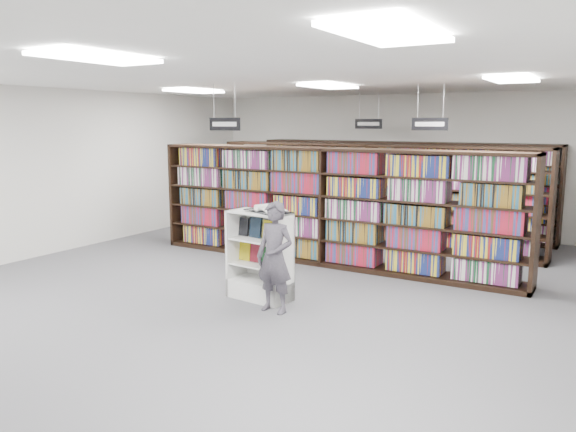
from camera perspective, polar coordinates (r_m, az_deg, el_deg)
The scene contains 18 objects.
floor at distance 8.60m, azimuth -2.17°, elevation -7.67°, with size 12.00×12.00×0.00m, color #4E4D52.
ceiling at distance 8.25m, azimuth -2.31°, elevation 14.08°, with size 10.00×12.00×0.10m, color white.
wall_back at distance 13.68m, azimuth 11.66°, elevation 5.35°, with size 10.00×0.10×3.20m, color silver.
wall_left at distance 11.76m, azimuth -23.17°, elevation 4.14°, with size 0.10×12.00×3.20m, color silver.
bookshelf_row_near at distance 10.07m, azimuth 4.00°, elevation 0.96°, with size 7.00×0.60×2.10m.
bookshelf_row_mid at distance 11.87m, azimuth 8.37°, elevation 2.17°, with size 7.00×0.60×2.10m.
bookshelf_row_far at distance 13.45m, azimuth 11.16°, elevation 2.94°, with size 7.00×0.60×2.10m.
aisle_sign_left at distance 9.90m, azimuth -6.45°, elevation 9.38°, with size 0.65×0.02×0.80m.
aisle_sign_right at distance 10.33m, azimuth 14.20°, elevation 9.16°, with size 0.65×0.02×0.80m.
aisle_sign_center at distance 12.89m, azimuth 8.18°, elevation 9.35°, with size 0.65×0.02×0.80m.
troffer_front_center at distance 5.97m, azimuth -18.81°, elevation 15.00°, with size 0.60×1.20×0.04m, color white.
troffer_front_right at distance 4.21m, azimuth 10.29°, elevation 17.88°, with size 0.60×1.20×0.04m, color white.
troffer_back_left at distance 11.64m, azimuth -9.49°, elevation 12.41°, with size 0.60×1.20×0.04m, color white.
troffer_back_center at distance 9.98m, azimuth 4.14°, elevation 13.03°, with size 0.60×1.20×0.04m, color white.
troffer_back_right at distance 9.04m, azimuth 21.84°, elevation 12.77°, with size 0.60×1.20×0.04m, color white.
endcap_display at distance 8.18m, azimuth -2.74°, elevation -5.33°, with size 0.96×0.55×1.29m.
open_book at distance 7.97m, azimuth -2.22°, elevation 0.68°, with size 0.75×0.61×0.13m.
shopper at distance 7.53m, azimuth -1.36°, elevation -4.22°, with size 0.55×0.36×1.51m, color #49444E.
Camera 1 is at (4.49, -6.89, 2.53)m, focal length 35.00 mm.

